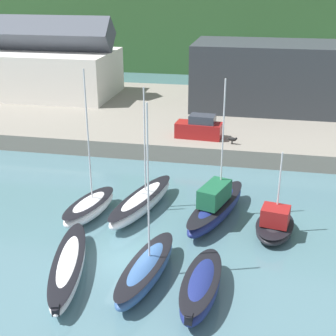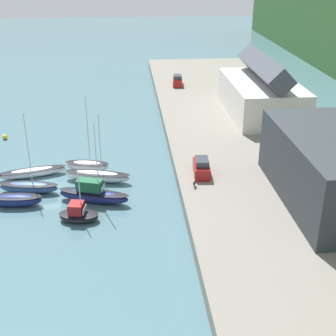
# 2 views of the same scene
# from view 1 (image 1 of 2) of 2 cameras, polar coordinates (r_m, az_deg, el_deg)

# --- Properties ---
(ground_plane) EXTENTS (320.00, 320.00, 0.00)m
(ground_plane) POSITION_cam_1_polar(r_m,az_deg,el_deg) (28.04, -4.81, -10.89)
(ground_plane) COLOR #476B75
(quay_promenade) EXTENTS (128.04, 25.31, 1.54)m
(quay_promenade) POSITION_cam_1_polar(r_m,az_deg,el_deg) (53.17, 3.45, 6.33)
(quay_promenade) COLOR gray
(quay_promenade) RESTS_ON ground_plane
(harbor_clubhouse) EXTENTS (19.54, 10.47, 9.65)m
(harbor_clubhouse) POSITION_cam_1_polar(r_m,az_deg,el_deg) (61.57, -15.66, 11.72)
(harbor_clubhouse) COLOR silver
(harbor_clubhouse) RESTS_ON quay_promenade
(yacht_club_building) EXTENTS (19.16, 9.44, 7.21)m
(yacht_club_building) POSITION_cam_1_polar(r_m,az_deg,el_deg) (54.20, 13.55, 10.83)
(yacht_club_building) COLOR #2D3338
(yacht_club_building) RESTS_ON quay_promenade
(moored_boat_0) EXTENTS (3.07, 5.94, 10.07)m
(moored_boat_0) POSITION_cam_1_polar(r_m,az_deg,el_deg) (32.52, -9.56, -4.75)
(moored_boat_0) COLOR white
(moored_boat_0) RESTS_ON ground_plane
(moored_boat_1) EXTENTS (3.78, 8.48, 8.73)m
(moored_boat_1) POSITION_cam_1_polar(r_m,az_deg,el_deg) (32.80, -3.23, -4.15)
(moored_boat_1) COLOR white
(moored_boat_1) RESTS_ON ground_plane
(moored_boat_2) EXTENTS (4.25, 8.46, 9.52)m
(moored_boat_2) POSITION_cam_1_polar(r_m,az_deg,el_deg) (31.69, 5.86, -4.67)
(moored_boat_2) COLOR navy
(moored_boat_2) RESTS_ON ground_plane
(moored_boat_3) EXTENTS (3.03, 4.55, 5.54)m
(moored_boat_3) POSITION_cam_1_polar(r_m,az_deg,el_deg) (30.59, 12.88, -6.81)
(moored_boat_3) COLOR black
(moored_boat_3) RESTS_ON ground_plane
(moored_boat_4) EXTENTS (3.61, 8.53, 1.12)m
(moored_boat_4) POSITION_cam_1_polar(r_m,az_deg,el_deg) (26.76, -12.04, -11.61)
(moored_boat_4) COLOR silver
(moored_boat_4) RESTS_ON ground_plane
(moored_boat_5) EXTENTS (2.81, 7.23, 9.79)m
(moored_boat_5) POSITION_cam_1_polar(r_m,az_deg,el_deg) (25.74, -2.71, -12.29)
(moored_boat_5) COLOR #33568E
(moored_boat_5) RESTS_ON ground_plane
(moored_boat_6) EXTENTS (2.25, 6.10, 1.39)m
(moored_boat_6) POSITION_cam_1_polar(r_m,az_deg,el_deg) (24.50, 4.05, -14.26)
(moored_boat_6) COLOR navy
(moored_boat_6) RESTS_ON ground_plane
(parked_car_0) EXTENTS (4.32, 2.09, 2.16)m
(parked_car_0) POSITION_cam_1_polar(r_m,az_deg,el_deg) (43.21, 3.86, 4.89)
(parked_car_0) COLOR maroon
(parked_car_0) RESTS_ON quay_promenade
(dog_on_quay) EXTENTS (0.88, 0.51, 0.68)m
(dog_on_quay) POSITION_cam_1_polar(r_m,az_deg,el_deg) (41.87, 7.88, 3.49)
(dog_on_quay) COLOR black
(dog_on_quay) RESTS_ON quay_promenade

